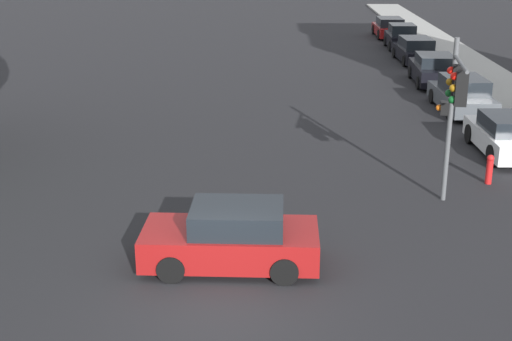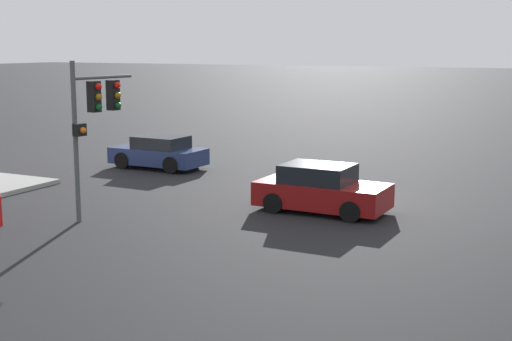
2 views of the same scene
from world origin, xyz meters
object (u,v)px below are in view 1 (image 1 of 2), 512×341
Objects in this scene: traffic_signal at (454,96)px; parked_car_2 at (434,70)px; parked_car_0 at (507,136)px; parked_car_4 at (401,37)px; parked_car_3 at (415,51)px; parked_car_1 at (462,95)px; fire_hydrant at (490,168)px; crossing_car_0 at (232,238)px; parked_car_5 at (389,28)px.

traffic_signal reaches higher than parked_car_2.
parked_car_4 is (0.24, 23.08, 0.08)m from parked_car_0.
parked_car_4 is (3.51, 28.31, -2.47)m from traffic_signal.
traffic_signal is at bearing 169.37° from parked_car_3.
parked_car_2 is at bearing -2.05° from parked_car_1.
parked_car_2 is (3.26, 17.07, -2.50)m from traffic_signal.
fire_hydrant is (-1.66, -21.16, -0.19)m from parked_car_3.
crossing_car_0 is 38.36m from parked_car_5.
parked_car_0 is 28.38m from parked_car_5.
parked_car_5 is (9.21, 37.24, -0.02)m from crossing_car_0.
parked_car_1 is 0.99× the size of parked_car_3.
parked_car_5 is at bearing 1.21° from parked_car_2.
parked_car_3 is (0.20, 18.09, 0.02)m from parked_car_0.
parked_car_0 is 0.93× the size of parked_car_2.
crossing_car_0 is (-5.68, -3.63, -2.52)m from traffic_signal.
parked_car_1 is at bearing 176.77° from parked_car_3.
parked_car_3 is 5.20× the size of fire_hydrant.
traffic_signal reaches higher than parked_car_3.
crossing_car_0 reaches higher than parked_car_5.
traffic_signal is 5.04× the size of fire_hydrant.
parked_car_0 is at bearing 177.20° from parked_car_3.
fire_hydrant is (-1.45, -3.06, -0.18)m from parked_car_0.
fire_hydrant is at bearing -141.46° from crossing_car_0.
traffic_signal is at bearing 162.04° from parked_car_1.
traffic_signal is 28.63m from parked_car_4.
parked_car_2 reaches higher than parked_car_5.
parked_car_4 is at bearing 179.59° from parked_car_5.
parked_car_5 is (3.53, 33.61, -2.54)m from traffic_signal.
parked_car_3 is at bearing -91.68° from traffic_signal.
fire_hydrant is (-1.43, -9.21, -0.21)m from parked_car_1.
parked_car_0 is at bearing -134.45° from crossing_car_0.
parked_car_0 is 18.09m from parked_car_3.
parked_car_0 is (8.95, 8.86, -0.02)m from crossing_car_0.
parked_car_3 is (0.22, 6.25, -0.03)m from parked_car_2.
parked_car_2 is at bearing -112.50° from crossing_car_0.
crossing_car_0 is at bearing 133.48° from parked_car_0.
parked_car_2 is (-0.02, 11.84, 0.05)m from parked_car_0.
parked_car_4 reaches higher than parked_car_1.
parked_car_5 is at bearing -2.43° from parked_car_3.
crossing_car_0 reaches higher than fire_hydrant.
traffic_signal reaches higher than parked_car_4.
parked_car_0 is at bearing 179.28° from parked_car_5.
parked_car_3 reaches higher than parked_car_5.
parked_car_1 reaches higher than fire_hydrant.
parked_car_1 reaches higher than parked_car_0.
parked_car_2 is at bearing -1.14° from parked_car_0.
parked_car_4 is 5.30m from parked_car_5.
crossing_car_0 reaches higher than parked_car_0.
parked_car_0 is 0.88× the size of parked_car_3.
fire_hydrant is (-1.71, -31.44, -0.18)m from parked_car_5.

